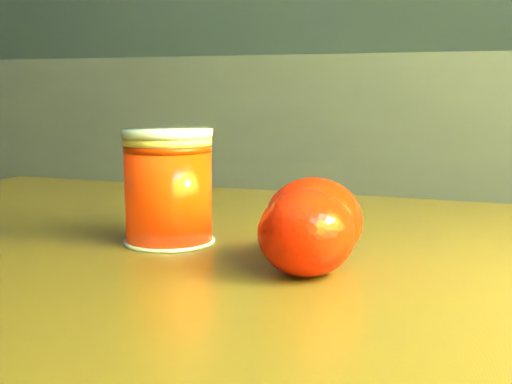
% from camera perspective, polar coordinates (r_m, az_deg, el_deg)
% --- Properties ---
extents(kitchen_counter, '(3.15, 0.60, 0.90)m').
position_cam_1_polar(kitchen_counter, '(2.05, -10.07, -2.45)').
color(kitchen_counter, '#545459').
rests_on(kitchen_counter, ground).
extents(table, '(1.01, 0.75, 0.71)m').
position_cam_1_polar(table, '(0.61, -2.27, -13.22)').
color(table, brown).
rests_on(table, ground).
extents(juice_glass, '(0.08, 0.08, 0.10)m').
position_cam_1_polar(juice_glass, '(0.61, -7.02, 0.40)').
color(juice_glass, '#FF2E05').
rests_on(juice_glass, table).
extents(orange_front, '(0.09, 0.09, 0.07)m').
position_cam_1_polar(orange_front, '(0.55, 4.62, -2.30)').
color(orange_front, '#F51D04').
rests_on(orange_front, table).
extents(orange_back, '(0.08, 0.08, 0.06)m').
position_cam_1_polar(orange_back, '(0.51, 4.05, -3.32)').
color(orange_back, '#F51D04').
rests_on(orange_back, table).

